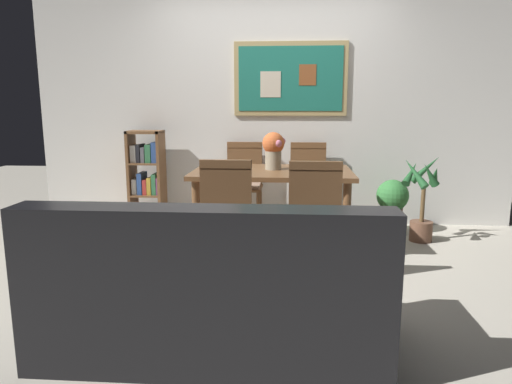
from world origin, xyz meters
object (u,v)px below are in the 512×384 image
at_px(dining_chair_far_right, 308,178).
at_px(leather_couch, 212,294).
at_px(potted_palm, 422,203).
at_px(flower_vase, 274,148).
at_px(dining_chair_far_left, 244,177).
at_px(bookshelf, 147,179).
at_px(dining_chair_near_right, 314,209).
at_px(potted_ivy, 392,202).
at_px(tv_remote, 306,171).
at_px(dining_table, 272,181).
at_px(dining_chair_near_left, 228,207).

xyz_separation_m(dining_chair_far_right, leather_couch, (-0.60, -2.59, -0.23)).
distance_m(potted_palm, flower_vase, 1.54).
xyz_separation_m(dining_chair_far_left, bookshelf, (-1.05, -0.04, -0.03)).
relative_size(dining_chair_near_right, potted_ivy, 1.65).
bearing_deg(dining_chair_near_right, potted_palm, 44.49).
distance_m(dining_chair_far_left, flower_vase, 0.86).
bearing_deg(potted_ivy, dining_chair_near_right, -122.58).
distance_m(potted_ivy, tv_remote, 1.25).
distance_m(dining_table, leather_couch, 1.90).
height_order(dining_chair_near_left, tv_remote, dining_chair_near_left).
relative_size(dining_chair_far_right, dining_chair_near_right, 1.00).
height_order(potted_ivy, potted_palm, potted_palm).
bearing_deg(dining_table, potted_ivy, 26.59).
bearing_deg(dining_table, dining_chair_near_right, -65.87).
distance_m(dining_chair_near_right, flower_vase, 0.96).
height_order(potted_ivy, tv_remote, tv_remote).
bearing_deg(flower_vase, dining_table, -99.27).
height_order(dining_chair_far_right, dining_chair_near_left, same).
bearing_deg(dining_chair_far_right, dining_table, -115.66).
xyz_separation_m(dining_chair_near_right, flower_vase, (-0.33, 0.81, 0.38)).
relative_size(flower_vase, tv_remote, 2.12).
bearing_deg(dining_chair_far_left, dining_chair_near_right, -65.88).
distance_m(dining_chair_far_right, dining_chair_far_left, 0.69).
relative_size(leather_couch, potted_ivy, 3.27).
relative_size(leather_couch, flower_vase, 5.28).
xyz_separation_m(dining_chair_far_right, potted_ivy, (0.87, -0.13, -0.22)).
height_order(dining_chair_near_right, flower_vase, flower_vase).
xyz_separation_m(leather_couch, flower_vase, (0.26, 1.91, 0.61)).
xyz_separation_m(dining_table, leather_couch, (-0.25, -1.85, -0.32)).
bearing_deg(dining_chair_near_right, bookshelf, 139.74).
xyz_separation_m(dining_table, dining_chair_far_left, (-0.33, 0.74, -0.09)).
distance_m(dining_chair_near_right, tv_remote, 0.67).
bearing_deg(dining_chair_near_left, potted_ivy, 41.12).
height_order(dining_chair_far_right, leather_couch, dining_chair_far_right).
distance_m(dining_chair_far_right, dining_chair_near_right, 1.50).
distance_m(dining_chair_near_right, dining_chair_near_left, 0.65).
distance_m(potted_ivy, flower_vase, 1.46).
bearing_deg(leather_couch, dining_table, 82.32).
xyz_separation_m(leather_couch, bookshelf, (-1.13, 2.55, 0.20)).
bearing_deg(dining_chair_far_left, dining_table, -65.88).
distance_m(dining_chair_far_right, potted_ivy, 0.90).
xyz_separation_m(dining_table, tv_remote, (0.30, -0.12, 0.11)).
height_order(dining_chair_near_left, flower_vase, flower_vase).
bearing_deg(tv_remote, potted_palm, 20.62).
relative_size(dining_chair_near_left, tv_remote, 5.66).
bearing_deg(dining_table, dining_chair_far_left, 114.12).
bearing_deg(dining_chair_far_left, tv_remote, -53.97).
height_order(potted_palm, tv_remote, potted_palm).
xyz_separation_m(dining_chair_far_left, potted_ivy, (1.55, -0.13, -0.22)).
bearing_deg(dining_table, potted_palm, 12.08).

